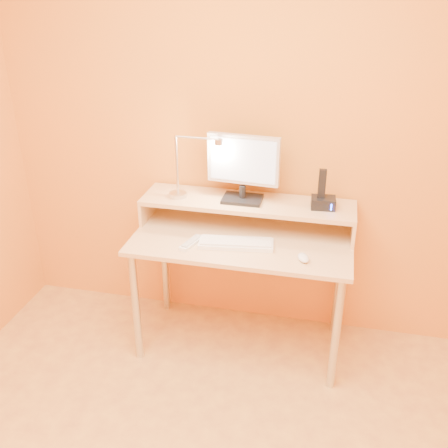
% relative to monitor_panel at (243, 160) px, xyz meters
% --- Properties ---
extents(wall_back, '(3.00, 0.04, 2.50)m').
position_rel_monitor_panel_xyz_m(wall_back, '(0.03, 0.16, 0.13)').
color(wall_back, orange).
rests_on(wall_back, floor).
extents(desk_leg_fl, '(0.04, 0.04, 0.69)m').
position_rel_monitor_panel_xyz_m(desk_leg_fl, '(-0.52, -0.41, -0.77)').
color(desk_leg_fl, silver).
rests_on(desk_leg_fl, floor).
extents(desk_leg_fr, '(0.04, 0.04, 0.69)m').
position_rel_monitor_panel_xyz_m(desk_leg_fr, '(0.58, -0.41, -0.77)').
color(desk_leg_fr, silver).
rests_on(desk_leg_fr, floor).
extents(desk_leg_bl, '(0.04, 0.04, 0.69)m').
position_rel_monitor_panel_xyz_m(desk_leg_bl, '(-0.52, 0.09, -0.77)').
color(desk_leg_bl, silver).
rests_on(desk_leg_bl, floor).
extents(desk_leg_br, '(0.04, 0.04, 0.69)m').
position_rel_monitor_panel_xyz_m(desk_leg_br, '(0.58, 0.09, -0.77)').
color(desk_leg_br, silver).
rests_on(desk_leg_br, floor).
extents(desk_lower, '(1.20, 0.60, 0.02)m').
position_rel_monitor_panel_xyz_m(desk_lower, '(0.03, -0.16, -0.41)').
color(desk_lower, tan).
rests_on(desk_lower, floor).
extents(shelf_riser_left, '(0.02, 0.30, 0.14)m').
position_rel_monitor_panel_xyz_m(shelf_riser_left, '(-0.56, -0.01, -0.33)').
color(shelf_riser_left, tan).
rests_on(shelf_riser_left, desk_lower).
extents(shelf_riser_right, '(0.02, 0.30, 0.14)m').
position_rel_monitor_panel_xyz_m(shelf_riser_right, '(0.62, -0.01, -0.33)').
color(shelf_riser_right, tan).
rests_on(shelf_riser_right, desk_lower).
extents(desk_shelf, '(1.20, 0.30, 0.02)m').
position_rel_monitor_panel_xyz_m(desk_shelf, '(0.03, -0.01, -0.25)').
color(desk_shelf, tan).
rests_on(desk_shelf, desk_lower).
extents(monitor_foot, '(0.22, 0.16, 0.02)m').
position_rel_monitor_panel_xyz_m(monitor_foot, '(-0.00, -0.01, -0.23)').
color(monitor_foot, black).
rests_on(monitor_foot, desk_shelf).
extents(monitor_neck, '(0.04, 0.04, 0.07)m').
position_rel_monitor_panel_xyz_m(monitor_neck, '(-0.00, -0.01, -0.19)').
color(monitor_neck, black).
rests_on(monitor_neck, monitor_foot).
extents(monitor_panel, '(0.40, 0.07, 0.27)m').
position_rel_monitor_panel_xyz_m(monitor_panel, '(0.00, 0.00, 0.00)').
color(monitor_panel, silver).
rests_on(monitor_panel, monitor_neck).
extents(monitor_back, '(0.36, 0.04, 0.23)m').
position_rel_monitor_panel_xyz_m(monitor_back, '(0.00, 0.02, 0.00)').
color(monitor_back, black).
rests_on(monitor_back, monitor_panel).
extents(monitor_screen, '(0.36, 0.03, 0.24)m').
position_rel_monitor_panel_xyz_m(monitor_screen, '(0.00, -0.02, 0.00)').
color(monitor_screen, silver).
rests_on(monitor_screen, monitor_panel).
extents(lamp_base, '(0.10, 0.10, 0.02)m').
position_rel_monitor_panel_xyz_m(lamp_base, '(-0.37, -0.04, -0.23)').
color(lamp_base, silver).
rests_on(lamp_base, desk_shelf).
extents(lamp_post, '(0.01, 0.01, 0.33)m').
position_rel_monitor_panel_xyz_m(lamp_post, '(-0.37, -0.04, -0.05)').
color(lamp_post, silver).
rests_on(lamp_post, lamp_base).
extents(lamp_arm, '(0.24, 0.01, 0.01)m').
position_rel_monitor_panel_xyz_m(lamp_arm, '(-0.25, -0.04, 0.12)').
color(lamp_arm, silver).
rests_on(lamp_arm, lamp_post).
extents(lamp_head, '(0.04, 0.04, 0.03)m').
position_rel_monitor_panel_xyz_m(lamp_head, '(-0.13, -0.04, 0.10)').
color(lamp_head, silver).
rests_on(lamp_head, lamp_arm).
extents(lamp_bulb, '(0.03, 0.03, 0.00)m').
position_rel_monitor_panel_xyz_m(lamp_bulb, '(-0.13, -0.04, 0.09)').
color(lamp_bulb, '#FFEAC6').
rests_on(lamp_bulb, lamp_head).
extents(phone_dock, '(0.14, 0.11, 0.06)m').
position_rel_monitor_panel_xyz_m(phone_dock, '(0.45, -0.01, -0.21)').
color(phone_dock, black).
rests_on(phone_dock, desk_shelf).
extents(phone_handset, '(0.04, 0.03, 0.16)m').
position_rel_monitor_panel_xyz_m(phone_handset, '(0.43, -0.01, -0.10)').
color(phone_handset, black).
rests_on(phone_handset, phone_dock).
extents(phone_led, '(0.01, 0.00, 0.04)m').
position_rel_monitor_panel_xyz_m(phone_led, '(0.49, -0.06, -0.21)').
color(phone_led, '#3768F8').
rests_on(phone_led, phone_dock).
extents(keyboard, '(0.41, 0.18, 0.02)m').
position_rel_monitor_panel_xyz_m(keyboard, '(0.01, -0.25, -0.39)').
color(keyboard, white).
rests_on(keyboard, desk_lower).
extents(mouse, '(0.08, 0.11, 0.03)m').
position_rel_monitor_panel_xyz_m(mouse, '(0.38, -0.33, -0.38)').
color(mouse, silver).
rests_on(mouse, desk_lower).
extents(remote_control, '(0.10, 0.18, 0.02)m').
position_rel_monitor_panel_xyz_m(remote_control, '(-0.22, -0.29, -0.39)').
color(remote_control, white).
rests_on(remote_control, desk_lower).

